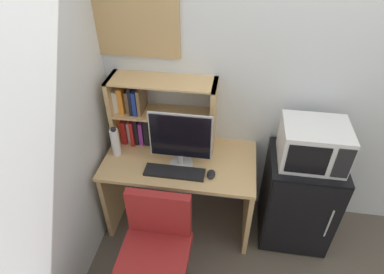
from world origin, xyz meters
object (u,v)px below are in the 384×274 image
object	(u,v)px
monitor	(181,139)
keyboard	(175,172)
water_bottle	(116,142)
desk_chair	(157,259)
wall_corkboard	(123,21)
microwave	(313,144)
computer_mouse	(211,174)
hutch_bookshelf	(148,112)
mini_fridge	(298,198)

from	to	relation	value
monitor	keyboard	distance (m)	0.26
keyboard	water_bottle	size ratio (longest dim) A/B	1.78
monitor	desk_chair	world-z (taller)	monitor
keyboard	water_bottle	xyz separation A→B (m)	(-0.49, 0.15, 0.11)
wall_corkboard	water_bottle	bearing A→B (deg)	-102.28
microwave	monitor	bearing A→B (deg)	-174.76
computer_mouse	microwave	world-z (taller)	microwave
water_bottle	wall_corkboard	distance (m)	0.89
hutch_bookshelf	mini_fridge	distance (m)	1.39
water_bottle	microwave	xyz separation A→B (m)	(1.45, 0.04, 0.13)
hutch_bookshelf	wall_corkboard	bearing A→B (deg)	144.03
desk_chair	wall_corkboard	distance (m)	1.65
monitor	mini_fridge	bearing A→B (deg)	5.06
hutch_bookshelf	water_bottle	xyz separation A→B (m)	(-0.21, -0.21, -0.16)
monitor	water_bottle	bearing A→B (deg)	175.08
keyboard	mini_fridge	xyz separation A→B (m)	(0.96, 0.19, -0.32)
monitor	microwave	distance (m)	0.94
water_bottle	desk_chair	world-z (taller)	water_bottle
computer_mouse	desk_chair	xyz separation A→B (m)	(-0.31, -0.52, -0.35)
hutch_bookshelf	computer_mouse	xyz separation A→B (m)	(0.54, -0.34, -0.27)
monitor	water_bottle	xyz separation A→B (m)	(-0.52, 0.04, -0.13)
hutch_bookshelf	desk_chair	size ratio (longest dim) A/B	0.93
hutch_bookshelf	monitor	world-z (taller)	hutch_bookshelf
water_bottle	microwave	distance (m)	1.46
hutch_bookshelf	mini_fridge	bearing A→B (deg)	-7.94
hutch_bookshelf	desk_chair	distance (m)	1.09
computer_mouse	wall_corkboard	size ratio (longest dim) A/B	0.12
computer_mouse	water_bottle	xyz separation A→B (m)	(-0.76, 0.13, 0.10)
hutch_bookshelf	computer_mouse	size ratio (longest dim) A/B	8.31
desk_chair	wall_corkboard	xyz separation A→B (m)	(-0.38, 0.97, 1.28)
hutch_bookshelf	monitor	size ratio (longest dim) A/B	1.76
keyboard	computer_mouse	size ratio (longest dim) A/B	4.60
water_bottle	microwave	size ratio (longest dim) A/B	0.56
hutch_bookshelf	water_bottle	bearing A→B (deg)	-135.37
monitor	desk_chair	xyz separation A→B (m)	(-0.07, -0.61, -0.58)
wall_corkboard	monitor	bearing A→B (deg)	-38.63
computer_mouse	water_bottle	distance (m)	0.78
mini_fridge	microwave	bearing A→B (deg)	89.94
mini_fridge	water_bottle	bearing A→B (deg)	-178.51
microwave	desk_chair	bearing A→B (deg)	-145.37
monitor	desk_chair	distance (m)	0.84
computer_mouse	mini_fridge	world-z (taller)	mini_fridge
monitor	mini_fridge	distance (m)	1.09
mini_fridge	desk_chair	xyz separation A→B (m)	(-1.00, -0.69, -0.02)
hutch_bookshelf	keyboard	bearing A→B (deg)	-52.46
water_bottle	wall_corkboard	world-z (taller)	wall_corkboard
mini_fridge	monitor	bearing A→B (deg)	-174.94
keyboard	water_bottle	world-z (taller)	water_bottle
hutch_bookshelf	keyboard	size ratio (longest dim) A/B	1.81
hutch_bookshelf	monitor	bearing A→B (deg)	-39.82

